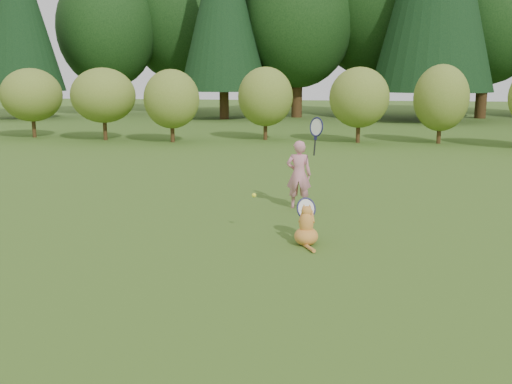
# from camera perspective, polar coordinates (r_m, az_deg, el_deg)

# --- Properties ---
(ground) EXTENTS (100.00, 100.00, 0.00)m
(ground) POSITION_cam_1_polar(r_m,az_deg,el_deg) (7.20, -2.67, -6.66)
(ground) COLOR #325317
(ground) RESTS_ON ground
(shrub_row) EXTENTS (28.00, 3.00, 2.80)m
(shrub_row) POSITION_cam_1_polar(r_m,az_deg,el_deg) (19.76, 5.52, 8.95)
(shrub_row) COLOR #5E7223
(shrub_row) RESTS_ON ground
(child) EXTENTS (0.65, 0.41, 1.77)m
(child) POSITION_cam_1_polar(r_m,az_deg,el_deg) (9.82, 4.36, 1.91)
(child) COLOR #D17D8D
(child) RESTS_ON ground
(cat) EXTENTS (0.39, 0.79, 0.74)m
(cat) POSITION_cam_1_polar(r_m,az_deg,el_deg) (7.76, 5.06, -3.18)
(cat) COLOR orange
(cat) RESTS_ON ground
(tennis_ball) EXTENTS (0.06, 0.06, 0.06)m
(tennis_ball) POSITION_cam_1_polar(r_m,az_deg,el_deg) (8.24, -0.20, -0.32)
(tennis_ball) COLOR yellow
(tennis_ball) RESTS_ON ground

